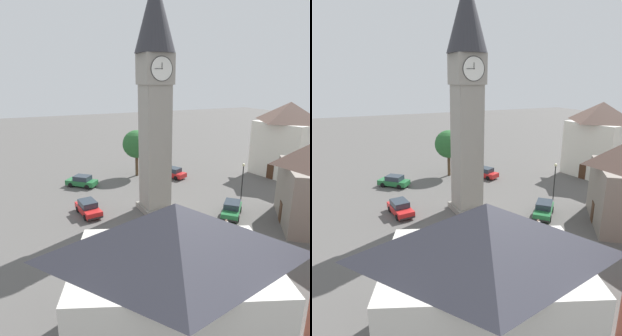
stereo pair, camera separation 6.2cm
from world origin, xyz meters
The scene contains 12 objects.
ground_plane centered at (0.00, 0.00, 0.00)m, with size 200.00×200.00×0.00m, color #565451.
clock_tower centered at (0.00, 0.00, 13.84)m, with size 4.00×4.00×23.59m.
car_blue_kerb centered at (7.00, -1.83, 0.76)m, with size 2.15×4.29×1.53m.
car_silver_kerb centered at (5.73, 7.38, 0.76)m, with size 1.89×4.17×1.53m.
car_red_corner centered at (-6.65, 4.92, 0.76)m, with size 4.13×4.09×1.53m.
car_white_side centered at (-7.23, -9.36, 0.76)m, with size 3.31×4.45×1.53m.
car_black_far centered at (5.71, -11.05, 0.76)m, with size 4.18×4.03×1.53m.
pedestrian centered at (-3.33, 8.16, 1.01)m, with size 0.56×0.25×1.69m.
tree centered at (-2.87, -12.52, 4.79)m, with size 4.09×4.09×6.87m.
building_shop_left centered at (6.73, 16.58, 4.20)m, with size 12.27×10.29×8.22m.
building_corner_back centered at (-22.96, -3.29, 5.55)m, with size 7.82×9.36×10.88m.
lamp_post centered at (-10.50, 1.89, 3.09)m, with size 0.36×0.36×4.55m.
Camera 1 is at (13.24, 28.21, 13.81)m, focal length 32.44 mm.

